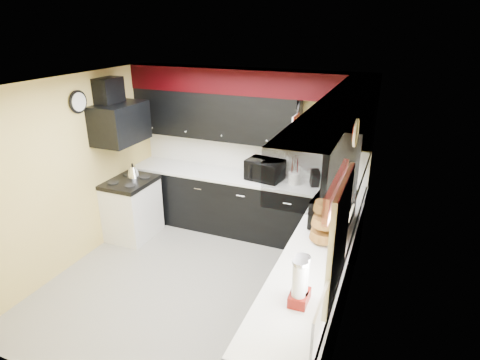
# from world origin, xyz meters

# --- Properties ---
(ground) EXTENTS (3.60, 3.60, 0.00)m
(ground) POSITION_xyz_m (0.00, 0.00, 0.00)
(ground) COLOR gray
(ground) RESTS_ON ground
(wall_back) EXTENTS (3.60, 0.06, 2.50)m
(wall_back) POSITION_xyz_m (0.00, 1.80, 1.25)
(wall_back) COLOR #E0C666
(wall_back) RESTS_ON ground
(wall_right) EXTENTS (0.06, 3.60, 2.50)m
(wall_right) POSITION_xyz_m (1.80, 0.00, 1.25)
(wall_right) COLOR #E0C666
(wall_right) RESTS_ON ground
(wall_left) EXTENTS (0.06, 3.60, 2.50)m
(wall_left) POSITION_xyz_m (-1.80, 0.00, 1.25)
(wall_left) COLOR #E0C666
(wall_left) RESTS_ON ground
(ceiling) EXTENTS (3.60, 3.60, 0.06)m
(ceiling) POSITION_xyz_m (0.00, 0.00, 2.50)
(ceiling) COLOR white
(ceiling) RESTS_ON wall_back
(cab_back) EXTENTS (3.60, 0.60, 0.90)m
(cab_back) POSITION_xyz_m (0.00, 1.50, 0.45)
(cab_back) COLOR black
(cab_back) RESTS_ON ground
(cab_right) EXTENTS (0.60, 3.00, 0.90)m
(cab_right) POSITION_xyz_m (1.50, -0.30, 0.45)
(cab_right) COLOR black
(cab_right) RESTS_ON ground
(counter_back) EXTENTS (3.62, 0.64, 0.04)m
(counter_back) POSITION_xyz_m (0.00, 1.50, 0.92)
(counter_back) COLOR white
(counter_back) RESTS_ON cab_back
(counter_right) EXTENTS (0.64, 3.02, 0.04)m
(counter_right) POSITION_xyz_m (1.50, -0.30, 0.92)
(counter_right) COLOR white
(counter_right) RESTS_ON cab_right
(splash_back) EXTENTS (3.60, 0.02, 0.50)m
(splash_back) POSITION_xyz_m (0.00, 1.79, 1.19)
(splash_back) COLOR white
(splash_back) RESTS_ON counter_back
(splash_right) EXTENTS (0.02, 3.60, 0.50)m
(splash_right) POSITION_xyz_m (1.79, 0.00, 1.19)
(splash_right) COLOR white
(splash_right) RESTS_ON counter_right
(upper_back) EXTENTS (2.60, 0.35, 0.70)m
(upper_back) POSITION_xyz_m (-0.50, 1.62, 1.80)
(upper_back) COLOR black
(upper_back) RESTS_ON wall_back
(upper_right) EXTENTS (0.35, 1.80, 0.70)m
(upper_right) POSITION_xyz_m (1.62, 0.90, 1.80)
(upper_right) COLOR black
(upper_right) RESTS_ON wall_right
(soffit_back) EXTENTS (3.60, 0.36, 0.35)m
(soffit_back) POSITION_xyz_m (0.00, 1.62, 2.33)
(soffit_back) COLOR black
(soffit_back) RESTS_ON wall_back
(soffit_right) EXTENTS (0.36, 3.24, 0.35)m
(soffit_right) POSITION_xyz_m (1.62, -0.18, 2.33)
(soffit_right) COLOR black
(soffit_right) RESTS_ON wall_right
(stove) EXTENTS (0.60, 0.75, 0.86)m
(stove) POSITION_xyz_m (-1.50, 0.75, 0.43)
(stove) COLOR white
(stove) RESTS_ON ground
(cooktop) EXTENTS (0.62, 0.77, 0.06)m
(cooktop) POSITION_xyz_m (-1.50, 0.75, 0.89)
(cooktop) COLOR black
(cooktop) RESTS_ON stove
(hood) EXTENTS (0.50, 0.78, 0.55)m
(hood) POSITION_xyz_m (-1.55, 0.75, 1.78)
(hood) COLOR black
(hood) RESTS_ON wall_left
(hood_duct) EXTENTS (0.24, 0.40, 0.40)m
(hood_duct) POSITION_xyz_m (-1.68, 0.75, 2.20)
(hood_duct) COLOR black
(hood_duct) RESTS_ON wall_left
(window) EXTENTS (0.03, 0.86, 0.96)m
(window) POSITION_xyz_m (1.79, -0.90, 1.55)
(window) COLOR white
(window) RESTS_ON wall_right
(valance) EXTENTS (0.04, 0.88, 0.20)m
(valance) POSITION_xyz_m (1.73, -0.90, 1.95)
(valance) COLOR red
(valance) RESTS_ON wall_right
(pan_top) EXTENTS (0.03, 0.22, 0.40)m
(pan_top) POSITION_xyz_m (0.82, 1.55, 2.00)
(pan_top) COLOR black
(pan_top) RESTS_ON upper_back
(pan_mid) EXTENTS (0.03, 0.28, 0.46)m
(pan_mid) POSITION_xyz_m (0.82, 1.42, 1.75)
(pan_mid) COLOR black
(pan_mid) RESTS_ON upper_back
(pan_low) EXTENTS (0.03, 0.24, 0.42)m
(pan_low) POSITION_xyz_m (0.82, 1.68, 1.72)
(pan_low) COLOR black
(pan_low) RESTS_ON upper_back
(cut_board) EXTENTS (0.03, 0.26, 0.35)m
(cut_board) POSITION_xyz_m (0.83, 1.30, 1.80)
(cut_board) COLOR white
(cut_board) RESTS_ON upper_back
(baskets) EXTENTS (0.27, 0.27, 0.50)m
(baskets) POSITION_xyz_m (1.52, 0.05, 1.18)
(baskets) COLOR brown
(baskets) RESTS_ON upper_right
(clock) EXTENTS (0.03, 0.30, 0.30)m
(clock) POSITION_xyz_m (-1.77, 0.25, 2.15)
(clock) COLOR black
(clock) RESTS_ON wall_left
(deco_plate) EXTENTS (0.03, 0.24, 0.24)m
(deco_plate) POSITION_xyz_m (1.77, -0.35, 2.25)
(deco_plate) COLOR white
(deco_plate) RESTS_ON wall_right
(toaster_oven) EXTENTS (0.57, 0.50, 0.30)m
(toaster_oven) POSITION_xyz_m (0.36, 1.49, 1.09)
(toaster_oven) COLOR black
(toaster_oven) RESTS_ON counter_back
(microwave) EXTENTS (0.45, 0.63, 0.33)m
(microwave) POSITION_xyz_m (1.52, 0.50, 1.11)
(microwave) COLOR black
(microwave) RESTS_ON counter_right
(utensil_crock) EXTENTS (0.19, 0.19, 0.18)m
(utensil_crock) POSITION_xyz_m (0.81, 1.48, 1.03)
(utensil_crock) COLOR silver
(utensil_crock) RESTS_ON counter_back
(knife_block) EXTENTS (0.16, 0.19, 0.24)m
(knife_block) POSITION_xyz_m (1.10, 1.51, 1.06)
(knife_block) COLOR black
(knife_block) RESTS_ON counter_back
(kettle) EXTENTS (0.23, 0.23, 0.16)m
(kettle) POSITION_xyz_m (-1.54, 0.90, 1.00)
(kettle) COLOR silver
(kettle) RESTS_ON cooktop
(dispenser_a) EXTENTS (0.15, 0.15, 0.40)m
(dispenser_a) POSITION_xyz_m (1.53, -1.06, 1.14)
(dispenser_a) COLOR #6B0002
(dispenser_a) RESTS_ON counter_right
(dispenser_b) EXTENTS (0.15, 0.15, 0.40)m
(dispenser_b) POSITION_xyz_m (1.53, -0.98, 1.14)
(dispenser_b) COLOR #5C0600
(dispenser_b) RESTS_ON counter_right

